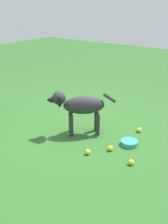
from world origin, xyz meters
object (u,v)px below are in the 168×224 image
Objects in this scene: tennis_ball_1 at (131,162)px; tennis_ball_3 at (139,130)px; tennis_ball_2 at (110,148)px; dog at (80,106)px; tennis_ball_0 at (88,152)px; water_bowl at (129,143)px.

tennis_ball_1 is 0.83m from tennis_ball_3.
tennis_ball_2 and tennis_ball_3 have the same top height.
tennis_ball_0 is at bearing 95.93° from dog.
tennis_ball_0 is at bearing 58.62° from water_bowl.
tennis_ball_0 is 1.00× the size of tennis_ball_3.
dog reaches higher than water_bowl.
tennis_ball_1 is 1.00× the size of tennis_ball_2.
dog is at bearing -14.71° from tennis_ball_2.
water_bowl is at bearing 148.68° from dog.
tennis_ball_0 is 1.00× the size of tennis_ball_2.
tennis_ball_2 is (-0.18, -0.23, 0.00)m from tennis_ball_0.
dog is 11.08× the size of tennis_ball_1.
tennis_ball_1 is 0.37m from tennis_ball_2.
tennis_ball_0 is 0.93m from tennis_ball_3.
tennis_ball_1 is (-0.92, 0.27, -0.38)m from dog.
tennis_ball_1 is 0.30× the size of water_bowl.
tennis_ball_1 is at bearing 123.02° from dog.
tennis_ball_3 is 0.30× the size of water_bowl.
water_bowl is (-0.70, -0.11, -0.38)m from dog.
tennis_ball_3 is (-0.65, -0.51, -0.38)m from dog.
tennis_ball_3 is (0.27, -0.79, 0.00)m from tennis_ball_1.
water_bowl is at bearing 97.41° from tennis_ball_3.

